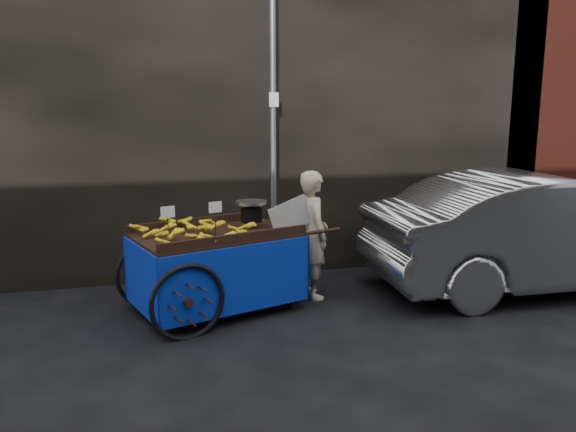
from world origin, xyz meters
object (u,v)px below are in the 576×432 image
object	(u,v)px
banana_cart	(212,242)
plastic_bag	(291,293)
vendor	(313,234)
parked_car	(545,231)

from	to	relation	value
banana_cart	plastic_bag	xyz separation A→B (m)	(0.93, 0.01, -0.68)
banana_cart	plastic_bag	bearing A→B (deg)	-17.82
banana_cart	vendor	xyz separation A→B (m)	(1.25, 0.20, -0.03)
banana_cart	vendor	world-z (taller)	vendor
banana_cart	plastic_bag	size ratio (longest dim) A/B	8.88
banana_cart	parked_car	world-z (taller)	parked_car
parked_car	banana_cart	bearing A→B (deg)	89.17
vendor	parked_car	size ratio (longest dim) A/B	0.35
banana_cart	vendor	distance (m)	1.27
vendor	banana_cart	bearing A→B (deg)	94.01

